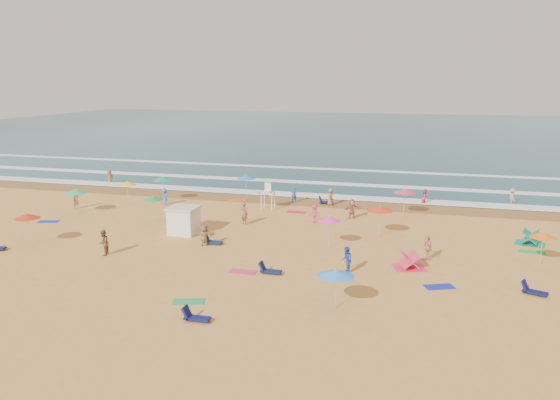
# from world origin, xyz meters

# --- Properties ---
(ground) EXTENTS (220.00, 220.00, 0.00)m
(ground) POSITION_xyz_m (0.00, 0.00, 0.00)
(ground) COLOR gold
(ground) RESTS_ON ground
(ocean) EXTENTS (220.00, 140.00, 0.18)m
(ocean) POSITION_xyz_m (0.00, 84.00, 0.00)
(ocean) COLOR #0C4756
(ocean) RESTS_ON ground
(wet_sand) EXTENTS (220.00, 220.00, 0.00)m
(wet_sand) POSITION_xyz_m (0.00, 12.50, 0.01)
(wet_sand) COLOR olive
(wet_sand) RESTS_ON ground
(surf_foam) EXTENTS (200.00, 18.70, 0.05)m
(surf_foam) POSITION_xyz_m (0.00, 21.32, 0.10)
(surf_foam) COLOR white
(surf_foam) RESTS_ON ground
(cabana) EXTENTS (2.00, 2.00, 2.00)m
(cabana) POSITION_xyz_m (-5.73, -1.02, 1.00)
(cabana) COLOR white
(cabana) RESTS_ON ground
(cabana_roof) EXTENTS (2.20, 2.20, 0.12)m
(cabana_roof) POSITION_xyz_m (-5.73, -1.02, 2.06)
(cabana_roof) COLOR silver
(cabana_roof) RESTS_ON cabana
(bicycle) EXTENTS (1.02, 1.84, 0.92)m
(bicycle) POSITION_xyz_m (-3.83, -1.32, 0.46)
(bicycle) COLOR black
(bicycle) RESTS_ON ground
(lifeguard_stand) EXTENTS (1.20, 1.20, 2.10)m
(lifeguard_stand) POSITION_xyz_m (-1.71, 8.43, 1.05)
(lifeguard_stand) COLOR white
(lifeguard_stand) RESTS_ON ground
(beach_umbrellas) EXTENTS (53.11, 28.95, 0.81)m
(beach_umbrellas) POSITION_xyz_m (0.56, 0.44, 2.14)
(beach_umbrellas) COLOR #317ADF
(beach_umbrellas) RESTS_ON ground
(loungers) EXTENTS (52.69, 28.05, 0.34)m
(loungers) POSITION_xyz_m (9.31, -3.94, 0.17)
(loungers) COLOR #0F174C
(loungers) RESTS_ON ground
(towels) EXTENTS (47.73, 25.90, 0.03)m
(towels) POSITION_xyz_m (4.34, -1.78, 0.01)
(towels) COLOR #B14E16
(towels) RESTS_ON ground
(popup_tents) EXTENTS (10.64, 9.69, 1.20)m
(popup_tents) POSITION_xyz_m (15.67, -0.80, 0.60)
(popup_tents) COLOR #E6335B
(popup_tents) RESTS_ON ground
(beachgoers) EXTENTS (47.75, 25.34, 2.13)m
(beachgoers) POSITION_xyz_m (-0.97, 4.77, 0.79)
(beachgoers) COLOR #B26C52
(beachgoers) RESTS_ON ground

